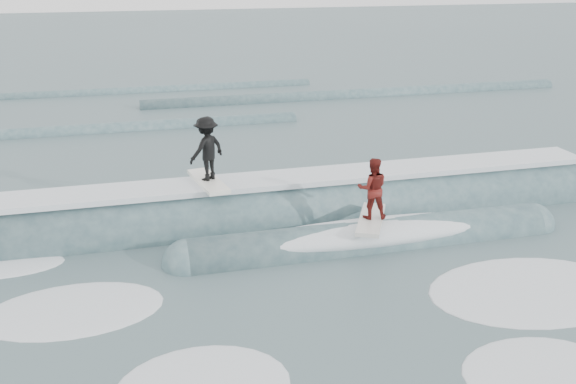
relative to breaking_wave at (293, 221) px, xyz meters
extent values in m
plane|color=#3F575C|center=(-0.30, -2.84, -0.04)|extent=(160.00, 160.00, 0.00)
cylinder|color=#355059|center=(-0.30, 0.37, -0.04)|extent=(21.13, 2.06, 2.06)
cylinder|color=#355059|center=(1.50, -1.83, -0.04)|extent=(9.00, 1.20, 1.20)
sphere|color=#355059|center=(-3.00, -1.83, -0.04)|extent=(1.20, 1.20, 1.20)
sphere|color=#355059|center=(6.00, -1.83, -0.04)|extent=(1.20, 1.20, 1.20)
cube|color=white|center=(-0.30, 0.37, 1.06)|extent=(18.00, 1.30, 0.14)
ellipsoid|color=white|center=(1.50, -1.83, 0.26)|extent=(7.60, 1.30, 0.60)
cube|color=white|center=(-2.17, 0.37, 1.18)|extent=(0.87, 2.06, 0.10)
imported|color=black|center=(-2.17, 0.37, 2.05)|extent=(1.22, 1.11, 1.64)
cube|color=silver|center=(1.46, -1.83, 0.61)|extent=(1.40, 2.03, 0.10)
imported|color=#5A1511|center=(1.46, -1.83, 1.41)|extent=(0.84, 0.72, 1.50)
ellipsoid|color=white|center=(2.35, -7.45, -0.04)|extent=(2.93, 2.00, 0.10)
ellipsoid|color=white|center=(4.93, -1.22, -0.04)|extent=(2.61, 1.78, 0.10)
ellipsoid|color=white|center=(3.89, -4.89, -0.04)|extent=(4.06, 2.77, 0.10)
ellipsoid|color=white|center=(-7.07, -0.86, -0.04)|extent=(2.42, 1.65, 0.10)
ellipsoid|color=white|center=(-5.44, -3.27, -0.04)|extent=(3.69, 2.52, 0.10)
cylinder|color=#355059|center=(-7.90, 11.16, -0.04)|extent=(22.00, 0.70, 0.70)
cylinder|color=#355059|center=(7.68, 15.16, -0.04)|extent=(22.00, 0.80, 0.80)
cylinder|color=#355059|center=(-4.91, 19.16, -0.04)|extent=(22.00, 0.60, 0.60)
camera|label=1|loc=(-4.16, -15.22, 6.55)|focal=40.00mm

